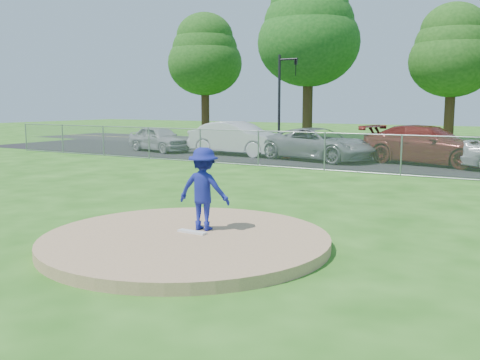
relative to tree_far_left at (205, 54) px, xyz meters
The scene contains 16 objects.
ground 32.60m from the tree_far_left, 46.27° to the right, with size 120.00×120.00×0.00m, color #1F5813.
pitchers_mound 40.27m from the tree_far_left, 56.31° to the right, with size 5.40×5.40×0.20m, color #A27D59.
pitching_rubber 40.08m from the tree_far_left, 56.15° to the right, with size 0.60×0.15×0.04m, color white.
chain_link_fence 31.06m from the tree_far_left, 43.67° to the right, with size 40.00×0.06×1.50m, color gray.
parking_lot 28.39m from the tree_far_left, 36.87° to the right, with size 50.00×8.00×0.01m, color black.
street 24.79m from the tree_far_left, 22.25° to the right, with size 60.00×7.00×0.01m, color black.
tree_far_left is the anchor object (origin of this frame).
tree_left 11.24m from the tree_far_left, 10.30° to the right, with size 7.84×7.84×12.53m.
tree_center 21.03m from the tree_far_left, ahead, with size 6.16×6.16×9.84m.
traffic_signal_left 17.60m from the tree_far_left, 39.73° to the right, with size 1.28×0.20×5.60m.
pitcher 39.68m from the tree_far_left, 55.82° to the right, with size 1.04×0.60×1.61m, color navy.
traffic_cone 25.09m from the tree_far_left, 46.52° to the right, with size 0.38×0.38×0.74m, color #EC430C.
parked_car_silver 20.79m from the tree_far_left, 63.19° to the right, with size 1.67×4.15×1.41m, color #A8A8AC.
parked_car_white 22.91m from the tree_far_left, 51.48° to the right, with size 1.82×5.21×1.72m, color silver.
parked_car_gray 26.13m from the tree_far_left, 43.77° to the right, with size 2.51×5.43×1.51m, color gray.
parked_car_darkred 29.16m from the tree_far_left, 35.86° to the right, with size 2.37×5.83×1.69m, color maroon.
Camera 1 is at (5.85, -7.90, 2.65)m, focal length 40.00 mm.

